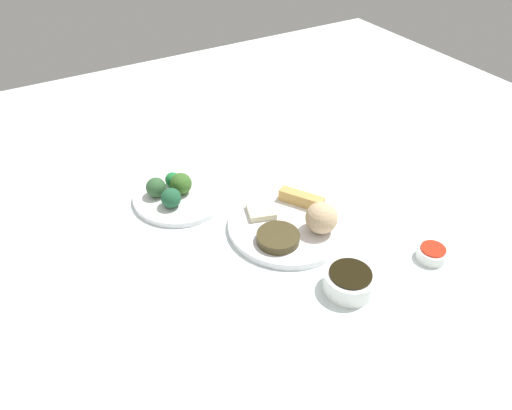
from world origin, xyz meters
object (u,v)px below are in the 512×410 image
at_px(main_plate, 290,224).
at_px(sauce_ramekin_sweet_and_sour, 432,254).
at_px(broccoli_plate, 181,195).
at_px(soy_sauce_bowl, 351,281).

height_order(main_plate, sauce_ramekin_sweet_and_sour, sauce_ramekin_sweet_and_sour).
relative_size(main_plate, broccoli_plate, 1.18).
bearing_deg(broccoli_plate, sauce_ramekin_sweet_and_sour, 38.87).
xyz_separation_m(broccoli_plate, sauce_ramekin_sweet_and_sour, (0.46, 0.37, 0.00)).
bearing_deg(soy_sauce_bowl, main_plate, -179.99).
height_order(soy_sauce_bowl, sauce_ramekin_sweet_and_sour, soy_sauce_bowl).
xyz_separation_m(soy_sauce_bowl, sauce_ramekin_sweet_and_sour, (0.02, 0.20, -0.01)).
height_order(main_plate, broccoli_plate, main_plate).
bearing_deg(sauce_ramekin_sweet_and_sour, main_plate, -139.24).
xyz_separation_m(main_plate, broccoli_plate, (-0.22, -0.17, -0.00)).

